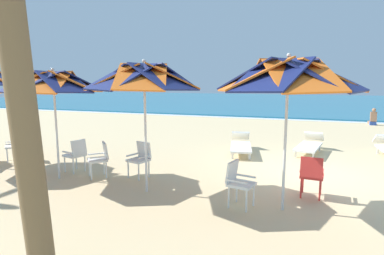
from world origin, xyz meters
TOP-DOWN VIEW (x-y plane):
  - ground_plane at (0.00, 0.00)m, footprint 80.00×80.00m
  - sea at (0.00, 30.32)m, footprint 80.00×36.00m
  - surf_foam at (0.00, 12.02)m, footprint 80.00×0.70m
  - beach_umbrella_0 at (-0.51, -2.34)m, footprint 2.55×2.55m
  - plastic_chair_0 at (-1.31, -2.44)m, footprint 0.55×0.53m
  - plastic_chair_1 at (-0.01, -1.51)m, footprint 0.48×0.50m
  - beach_umbrella_1 at (-3.31, -2.32)m, footprint 2.41×2.41m
  - plastic_chair_2 at (-3.94, -1.43)m, footprint 0.54×0.57m
  - beach_umbrella_2 at (-5.75, -2.20)m, footprint 2.28×2.28m
  - plastic_chair_3 at (-5.72, -1.60)m, footprint 0.56×0.53m
  - plastic_chair_4 at (-4.87, -1.76)m, footprint 0.63×0.63m
  - plastic_chair_5 at (-8.20, -1.22)m, footprint 0.63×0.63m
  - sun_lounger_1 at (0.02, 2.76)m, footprint 1.00×2.22m
  - sun_lounger_2 at (-2.11, 2.00)m, footprint 1.04×2.23m
  - beachgoer_seated at (3.33, 11.12)m, footprint 0.30×0.93m

SIDE VIEW (x-z plane):
  - ground_plane at x=0.00m, z-range 0.00..0.00m
  - surf_foam at x=0.00m, z-range 0.00..0.01m
  - sea at x=0.00m, z-range 0.00..0.10m
  - sun_lounger_1 at x=0.02m, z-range -0.03..0.59m
  - sun_lounger_2 at x=-2.11m, z-range -0.03..0.59m
  - beachgoer_seated at x=3.33m, z-range -0.17..0.75m
  - plastic_chair_0 at x=-1.31m, z-range 0.06..0.93m
  - plastic_chair_1 at x=-0.01m, z-range 0.06..0.93m
  - plastic_chair_2 at x=-3.94m, z-range 0.06..0.93m
  - plastic_chair_3 at x=-5.72m, z-range 0.06..0.93m
  - plastic_chair_4 at x=-4.87m, z-range 0.06..0.93m
  - plastic_chair_5 at x=-8.20m, z-range 0.06..0.93m
  - beach_umbrella_2 at x=-5.75m, z-range 0.97..3.63m
  - beach_umbrella_1 at x=-3.31m, z-range 1.01..3.80m
  - beach_umbrella_0 at x=-0.51m, z-range 1.01..3.84m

